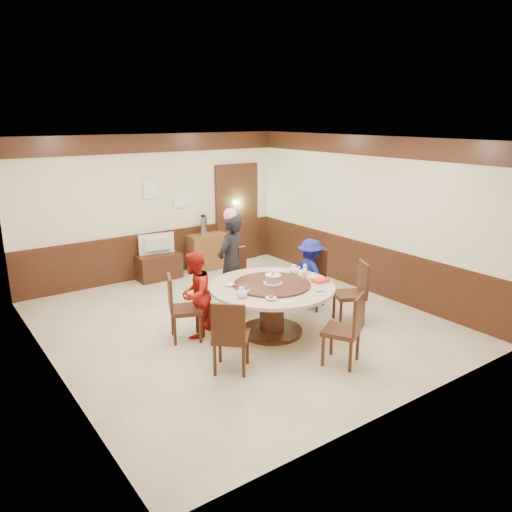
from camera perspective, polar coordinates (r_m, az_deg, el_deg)
room at (r=7.55m, az=-1.98°, el=0.00°), size 6.00×6.04×2.84m
banquet_table at (r=7.34m, az=1.82°, el=-4.96°), size 1.83×1.83×0.78m
chair_0 at (r=8.47m, az=6.27°, el=-3.82°), size 0.60×0.60×0.97m
chair_1 at (r=8.51m, az=-1.62°, el=-3.62°), size 0.44×0.45×0.97m
chair_2 at (r=7.29m, az=-8.18°, el=-7.18°), size 0.57×0.57×0.97m
chair_3 at (r=6.39m, az=-2.87°, el=-10.49°), size 0.62×0.62×0.97m
chair_4 at (r=6.64m, az=9.87°, el=-9.64°), size 0.60×0.60×0.97m
chair_5 at (r=7.93m, az=10.72°, el=-5.38°), size 0.60×0.59×0.97m
person_standing at (r=8.09m, az=-2.87°, el=-0.85°), size 0.71×0.61×1.63m
person_red at (r=7.27m, az=-7.00°, el=-4.37°), size 0.79×0.77×1.28m
person_blue at (r=8.38m, az=6.24°, el=-1.99°), size 0.46×0.77×1.18m
birthday_cake at (r=7.24m, az=1.97°, el=-2.62°), size 0.28×0.28×0.19m
teapot_left at (r=6.77m, az=-1.63°, el=-4.28°), size 0.17×0.15×0.13m
teapot_right at (r=7.78m, az=4.32°, el=-1.63°), size 0.17×0.15×0.13m
bowl_0 at (r=7.23m, az=-3.02°, el=-3.33°), size 0.14×0.14×0.03m
bowl_1 at (r=7.08m, az=7.21°, el=-3.84°), size 0.12×0.12×0.04m
bowl_2 at (r=6.69m, az=1.74°, el=-4.90°), size 0.14×0.14×0.03m
bowl_3 at (r=7.59m, az=6.42°, el=-2.43°), size 0.15×0.15×0.05m
saucer_near at (r=6.64m, az=3.51°, el=-5.21°), size 0.18×0.18×0.01m
saucer_far at (r=7.90m, az=2.24°, el=-1.73°), size 0.18×0.18×0.01m
shrimp_platter at (r=7.40m, az=7.41°, el=-2.90°), size 0.30×0.20×0.06m
bottle_0 at (r=7.50m, az=5.56°, el=-2.17°), size 0.06×0.06×0.16m
bottle_1 at (r=7.73m, az=5.61°, el=-1.62°), size 0.06×0.06×0.16m
tv_stand at (r=10.05m, az=-11.06°, el=-1.19°), size 0.85×0.45×0.50m
television at (r=9.93m, az=-11.20°, el=1.31°), size 0.71×0.19×0.41m
side_cabinet at (r=10.53m, az=-5.64°, el=0.50°), size 0.80×0.40×0.75m
thermos at (r=10.36m, az=-6.03°, el=3.47°), size 0.15×0.15×0.38m
notice_left at (r=9.91m, az=-12.06°, el=7.41°), size 0.25×0.00×0.35m
notice_right at (r=10.23m, az=-8.61°, el=6.13°), size 0.30×0.00×0.22m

